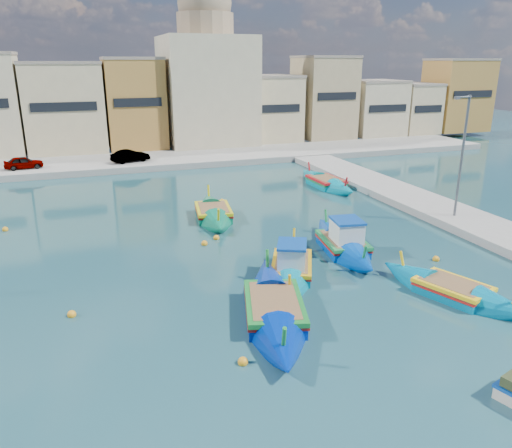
{
  "coord_description": "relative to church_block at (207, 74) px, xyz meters",
  "views": [
    {
      "loc": [
        -4.7,
        -18.51,
        9.94
      ],
      "look_at": [
        4.0,
        6.0,
        1.4
      ],
      "focal_mm": 35.0,
      "sensor_mm": 36.0,
      "label": 1
    }
  ],
  "objects": [
    {
      "name": "north_quay",
      "position": [
        -10.0,
        -8.0,
        -8.11
      ],
      "size": [
        80.0,
        8.0,
        0.6
      ],
      "primitive_type": "cube",
      "color": "gray",
      "rests_on": "ground"
    },
    {
      "name": "luzzu_blue_cabin",
      "position": [
        -1.67,
        -36.03,
        -8.05
      ],
      "size": [
        3.3,
        8.6,
        2.97
      ],
      "color": "#003EA5",
      "rests_on": "ground"
    },
    {
      "name": "luzzu_cyan_mid",
      "position": [
        4.23,
        -22.51,
        -8.14
      ],
      "size": [
        2.28,
        8.75,
        2.57
      ],
      "color": "#008AA1",
      "rests_on": "ground"
    },
    {
      "name": "mooring_buoys",
      "position": [
        -9.24,
        -33.86,
        -8.33
      ],
      "size": [
        22.14,
        20.49,
        0.36
      ],
      "color": "orange",
      "rests_on": "ground"
    },
    {
      "name": "quay_street_lamp",
      "position": [
        7.44,
        -34.0,
        -4.07
      ],
      "size": [
        1.18,
        0.16,
        8.0
      ],
      "color": "#595B60",
      "rests_on": "ground"
    },
    {
      "name": "church_block",
      "position": [
        0.0,
        0.0,
        0.0
      ],
      "size": [
        10.0,
        10.0,
        19.1
      ],
      "color": "#C0B38F",
      "rests_on": "ground"
    },
    {
      "name": "luzzu_green",
      "position": [
        -6.81,
        -27.84,
        -8.13
      ],
      "size": [
        3.36,
        8.57,
        2.63
      ],
      "color": "#0B7754",
      "rests_on": "ground"
    },
    {
      "name": "luzzu_blue_south",
      "position": [
        -7.95,
        -41.69,
        -8.12
      ],
      "size": [
        4.81,
        9.91,
        2.79
      ],
      "color": "#0027A1",
      "rests_on": "ground"
    },
    {
      "name": "north_townhouses",
      "position": [
        -3.32,
        -0.64,
        -3.41
      ],
      "size": [
        83.2,
        7.87,
        10.19
      ],
      "color": "#C2B186",
      "rests_on": "ground"
    },
    {
      "name": "luzzu_turquoise_cabin",
      "position": [
        -5.55,
        -37.94,
        -8.08
      ],
      "size": [
        5.29,
        8.4,
        2.71
      ],
      "color": "#007B97",
      "rests_on": "ground"
    },
    {
      "name": "luzzu_cyan_south",
      "position": [
        0.15,
        -42.6,
        -8.16
      ],
      "size": [
        4.4,
        7.66,
        2.33
      ],
      "color": "#00759D",
      "rests_on": "ground"
    },
    {
      "name": "ground",
      "position": [
        -10.0,
        -40.0,
        -8.41
      ],
      "size": [
        160.0,
        160.0,
        0.0
      ],
      "primitive_type": "plane",
      "color": "#163E42",
      "rests_on": "ground"
    }
  ]
}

